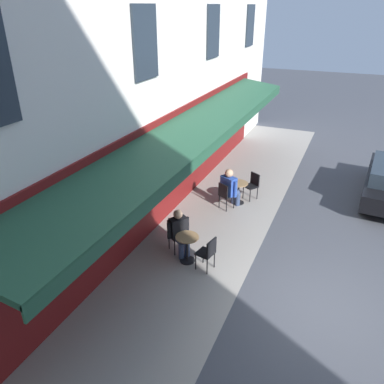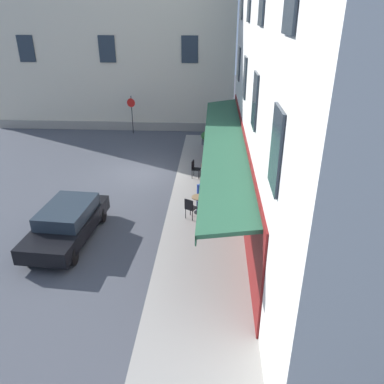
% 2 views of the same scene
% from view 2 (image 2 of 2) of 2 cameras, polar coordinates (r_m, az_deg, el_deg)
% --- Properties ---
extents(ground_plane, '(70.00, 70.00, 0.00)m').
position_cam_2_polar(ground_plane, '(20.24, -7.42, 2.86)').
color(ground_plane, '#42444C').
extents(sidewalk_cafe_terrace, '(20.50, 3.20, 0.01)m').
position_cam_2_polar(sidewalk_cafe_terrace, '(16.96, 2.01, -1.59)').
color(sidewalk_cafe_terrace, gray).
rests_on(sidewalk_cafe_terrace, ground_plane).
extents(corner_building_facade, '(10.12, 17.00, 15.00)m').
position_cam_2_polar(corner_building_facade, '(32.16, -10.53, 24.72)').
color(corner_building_facade, beige).
rests_on(corner_building_facade, ground_plane).
extents(back_alley_steps, '(2.40, 1.75, 0.60)m').
position_cam_2_polar(back_alley_steps, '(26.06, 5.27, 8.72)').
color(back_alley_steps, gray).
rests_on(back_alley_steps, ground_plane).
extents(cafe_table_near_entrance, '(0.60, 0.60, 0.75)m').
position_cam_2_polar(cafe_table_near_entrance, '(15.89, 1.02, -1.57)').
color(cafe_table_near_entrance, black).
rests_on(cafe_table_near_entrance, ground_plane).
extents(cafe_chair_black_facing_street, '(0.55, 0.55, 0.91)m').
position_cam_2_polar(cafe_chair_black_facing_street, '(15.39, -0.27, -2.26)').
color(cafe_chair_black_facing_street, black).
rests_on(cafe_chair_black_facing_street, ground_plane).
extents(cafe_chair_black_by_window, '(0.54, 0.54, 0.91)m').
position_cam_2_polar(cafe_chair_black_by_window, '(16.36, 2.09, -0.51)').
color(cafe_chair_black_by_window, black).
rests_on(cafe_chair_black_by_window, ground_plane).
extents(cafe_table_mid_terrace, '(0.60, 0.60, 0.75)m').
position_cam_2_polar(cafe_table_mid_terrace, '(19.20, 2.23, 3.37)').
color(cafe_table_mid_terrace, black).
rests_on(cafe_table_mid_terrace, ground_plane).
extents(cafe_chair_black_under_awning, '(0.47, 0.47, 0.91)m').
position_cam_2_polar(cafe_chair_black_under_awning, '(19.32, 0.40, 3.71)').
color(cafe_chair_black_under_awning, black).
rests_on(cafe_chair_black_under_awning, ground_plane).
extents(cafe_chair_black_back_row, '(0.56, 0.56, 0.91)m').
position_cam_2_polar(cafe_chair_black_back_row, '(18.83, 3.74, 3.05)').
color(cafe_chair_black_back_row, black).
rests_on(cafe_chair_black_back_row, ground_plane).
extents(seated_patron_in_blue, '(0.68, 0.65, 1.37)m').
position_cam_2_polar(seated_patron_in_blue, '(16.11, 1.74, -0.25)').
color(seated_patron_in_blue, navy).
rests_on(seated_patron_in_blue, ground_plane).
extents(seated_companion_in_black, '(0.60, 0.62, 1.28)m').
position_cam_2_polar(seated_companion_in_black, '(18.89, 3.23, 3.61)').
color(seated_companion_in_black, navy).
rests_on(seated_companion_in_black, ground_plane).
extents(no_parking_sign, '(0.15, 0.58, 2.60)m').
position_cam_2_polar(no_parking_sign, '(26.78, -9.10, 12.40)').
color(no_parking_sign, black).
rests_on(no_parking_sign, ground_plane).
extents(potted_plant_mid_terrace, '(0.54, 0.54, 0.86)m').
position_cam_2_polar(potted_plant_mid_terrace, '(24.41, 2.02, 8.17)').
color(potted_plant_mid_terrace, '#4C4C51').
rests_on(potted_plant_mid_terrace, ground_plane).
extents(potted_plant_by_steps, '(0.56, 0.56, 0.96)m').
position_cam_2_polar(potted_plant_by_steps, '(26.28, 2.86, 9.64)').
color(potted_plant_by_steps, '#4C4C51').
rests_on(potted_plant_by_steps, ground_plane).
extents(potted_plant_entrance_right, '(0.43, 0.43, 1.05)m').
position_cam_2_polar(potted_plant_entrance_right, '(25.39, 3.89, 8.94)').
color(potted_plant_entrance_right, brown).
rests_on(potted_plant_entrance_right, ground_plane).
extents(parked_car_black, '(4.41, 2.09, 1.33)m').
position_cam_2_polar(parked_car_black, '(14.73, -18.27, -4.33)').
color(parked_car_black, black).
rests_on(parked_car_black, ground_plane).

